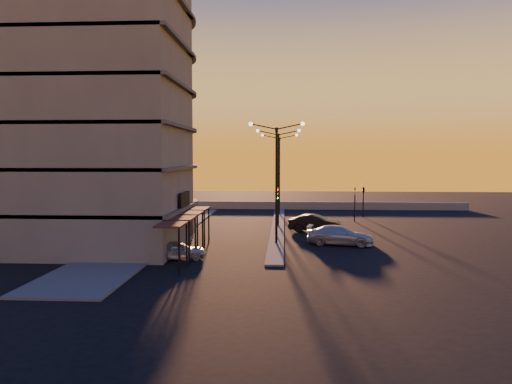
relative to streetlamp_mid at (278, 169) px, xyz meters
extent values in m
plane|color=black|center=(0.00, -10.00, -5.59)|extent=(120.00, 120.00, 0.00)
cube|color=#535350|center=(-10.50, -6.00, -5.53)|extent=(5.00, 40.00, 0.12)
cube|color=#535350|center=(0.00, 0.00, -5.53)|extent=(1.20, 36.00, 0.12)
cube|color=slate|center=(2.00, 16.00, -5.09)|extent=(44.00, 0.50, 1.00)
cylinder|color=#645E58|center=(-14.00, -8.00, 6.91)|extent=(14.00, 14.00, 25.00)
cube|color=#645E58|center=(-14.00, -13.00, 6.91)|extent=(14.00, 10.00, 25.00)
cylinder|color=black|center=(-14.00, -8.00, -3.99)|extent=(14.16, 14.16, 2.40)
cube|color=black|center=(-6.80, -12.00, -1.99)|extent=(0.15, 3.20, 1.20)
cylinder|color=black|center=(0.00, -10.00, -1.09)|extent=(0.18, 0.18, 9.00)
cube|color=black|center=(0.00, -10.00, 3.31)|extent=(0.25, 0.25, 0.35)
sphere|color=#FFE5B2|center=(-2.00, -10.00, 3.76)|extent=(0.32, 0.32, 0.32)
sphere|color=#FFE5B2|center=(2.00, -10.00, 3.76)|extent=(0.32, 0.32, 0.32)
cylinder|color=black|center=(0.00, 0.00, -1.09)|extent=(0.18, 0.18, 9.00)
cube|color=black|center=(0.00, 0.00, 3.31)|extent=(0.25, 0.25, 0.35)
sphere|color=#FFE5B2|center=(-2.00, 0.00, 3.76)|extent=(0.32, 0.32, 0.32)
sphere|color=#FFE5B2|center=(2.00, 0.00, 3.76)|extent=(0.32, 0.32, 0.32)
cylinder|color=black|center=(0.00, 10.00, -1.09)|extent=(0.18, 0.18, 9.00)
cube|color=black|center=(0.00, 10.00, 3.31)|extent=(0.25, 0.25, 0.35)
sphere|color=#FFE5B2|center=(-2.00, 10.00, 3.76)|extent=(0.32, 0.32, 0.32)
sphere|color=#FFE5B2|center=(2.00, 10.00, 3.76)|extent=(0.32, 0.32, 0.32)
cylinder|color=black|center=(0.00, -7.00, -3.99)|extent=(0.12, 0.12, 3.20)
cube|color=black|center=(0.00, -7.18, -1.84)|extent=(0.28, 0.16, 1.00)
sphere|color=#FF0C05|center=(0.00, -7.28, -1.49)|extent=(0.20, 0.20, 0.20)
sphere|color=orange|center=(0.00, -7.28, -1.84)|extent=(0.20, 0.20, 0.20)
sphere|color=#0CFF26|center=(0.00, -7.28, -2.19)|extent=(0.20, 0.20, 0.20)
cylinder|color=black|center=(8.00, 4.00, -4.19)|extent=(0.12, 0.12, 2.80)
imported|color=black|center=(8.00, 4.00, -2.39)|extent=(0.13, 0.16, 0.80)
cylinder|color=black|center=(9.50, 8.00, -4.19)|extent=(0.12, 0.12, 2.80)
imported|color=black|center=(9.50, 8.00, -2.39)|extent=(0.42, 1.99, 0.80)
imported|color=#BABCC3|center=(-6.50, -16.22, -4.95)|extent=(4.04, 2.41, 1.29)
imported|color=black|center=(3.42, -3.44, -4.81)|extent=(4.99, 2.48, 1.57)
imported|color=#B7B8BF|center=(4.99, -9.96, -4.85)|extent=(5.46, 3.08, 1.49)
camera|label=1|loc=(0.65, -48.61, 1.24)|focal=35.00mm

